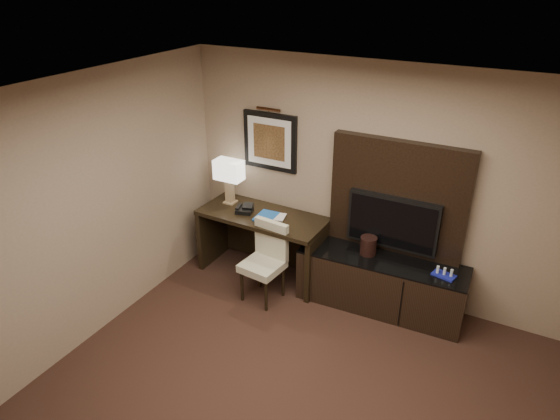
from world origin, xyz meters
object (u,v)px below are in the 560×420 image
Objects in this scene: desk at (263,244)px; minibar_tray at (444,273)px; desk_phone at (245,209)px; tv at (393,222)px; credenza at (380,283)px; table_lamp at (229,183)px; ice_bucket at (368,246)px; desk_chair at (262,265)px.

minibar_tray is (2.17, 0.00, 0.26)m from desk.
tv is at bearing -8.49° from desk_phone.
credenza is (1.51, 0.02, -0.10)m from desk.
desk_phone is (-1.73, -0.07, 0.57)m from credenza.
table_lamp reaches higher than tv.
desk_phone reaches higher than credenza.
desk_phone is (-0.22, -0.05, 0.47)m from desk.
ice_bucket is (1.33, 0.06, 0.32)m from desk.
desk_chair is at bearing -161.53° from credenza.
ice_bucket is (1.85, -0.04, -0.36)m from table_lamp.
credenza is 9.50× the size of desk_phone.
tv is at bearing 8.47° from desk.
desk_phone is at bearing 179.71° from credenza.
desk_chair is (-1.28, -0.65, -0.57)m from tv.
desk_phone is 2.40m from minibar_tray.
desk_phone is 0.84× the size of minibar_tray.
minibar_tray is at bearing 1.42° from desk.
desk reaches higher than credenza.
desk_chair is at bearing -152.94° from tv.
tv is at bearing 32.76° from ice_bucket.
minibar_tray is at bearing -4.07° from credenza.
desk is 1.36m from ice_bucket.
tv reaches higher than desk.
desk is 7.59× the size of ice_bucket.
minibar_tray is at bearing -15.06° from desk_phone.
minibar_tray is (0.66, -0.02, 0.36)m from credenza.
ice_bucket is (1.55, 0.10, -0.15)m from desk_phone.
desk_chair is 4.36× the size of ice_bucket.
desk is at bearing 125.43° from desk_chair.
desk_chair is at bearing -57.08° from desk_phone.
desk_chair is 1.98m from minibar_tray.
table_lamp is (-2.06, -0.09, 0.08)m from tv.
desk is at bearing -177.59° from ice_bucket.
desk_chair reaches higher than minibar_tray.
credenza is at bearing 2.12° from desk.
ice_bucket is at bearing 3.82° from desk.
desk_phone is at bearing -166.41° from desk.
table_lamp is at bearing 175.27° from credenza.
credenza is 2.06× the size of desk_chair.
ice_bucket is 0.89× the size of minibar_tray.
desk is 0.87m from table_lamp.
table_lamp is 2.72× the size of desk_phone.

